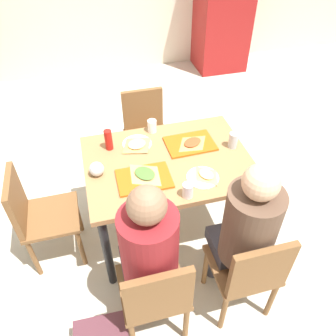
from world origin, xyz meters
The scene contains 22 objects.
ground_plane centered at (0.00, 0.00, -0.01)m, with size 10.00×10.00×0.02m, color beige.
main_table centered at (0.00, 0.00, 0.67)m, with size 1.18×0.87×0.77m.
chair_near_left centered at (-0.30, -0.82, 0.49)m, with size 0.40×0.40×0.84m.
chair_near_right centered at (0.30, -0.82, 0.49)m, with size 0.40×0.40×0.84m.
chair_far_side centered at (0.00, 0.82, 0.49)m, with size 0.40×0.40×0.84m.
chair_left_end centered at (-0.98, 0.00, 0.49)m, with size 0.40×0.40×0.84m.
person_in_red centered at (-0.30, -0.68, 0.74)m, with size 0.32×0.42×1.25m.
person_in_brown_jacket centered at (0.30, -0.68, 0.74)m, with size 0.32×0.42×1.25m.
tray_red_near centered at (-0.21, -0.15, 0.78)m, with size 0.36×0.26×0.02m, color #D85914.
tray_red_far centered at (0.21, 0.13, 0.78)m, with size 0.36×0.26×0.02m, color #D85914.
paper_plate_center centered at (-0.18, 0.24, 0.78)m, with size 0.22×0.22×0.01m, color white.
paper_plate_near_edge centered at (0.18, -0.24, 0.78)m, with size 0.22×0.22×0.01m, color white.
pizza_slice_a centered at (-0.19, -0.13, 0.80)m, with size 0.26×0.28×0.02m.
pizza_slice_b centered at (0.22, 0.12, 0.80)m, with size 0.25×0.23×0.02m.
pizza_slice_c centered at (-0.18, 0.21, 0.79)m, with size 0.26×0.25×0.02m.
pizza_slice_d centered at (0.21, -0.23, 0.79)m, with size 0.17×0.20×0.02m.
plastic_cup_a centered at (-0.03, 0.37, 0.82)m, with size 0.07×0.07×0.10m, color white.
plastic_cup_b centered at (0.03, -0.37, 0.82)m, with size 0.07×0.07×0.10m, color white.
soda_can centered at (0.50, 0.02, 0.83)m, with size 0.07×0.07×0.12m, color #B7BCC6.
condiment_bottle centered at (-0.38, 0.24, 0.85)m, with size 0.06×0.06×0.16m, color red.
foil_bundle centered at (-0.50, -0.02, 0.82)m, with size 0.10×0.10×0.10m, color silver.
drink_fridge centered at (1.56, 2.85, 0.95)m, with size 0.70×0.60×1.90m, color maroon.
Camera 1 is at (-0.48, -1.77, 2.35)m, focal length 36.17 mm.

